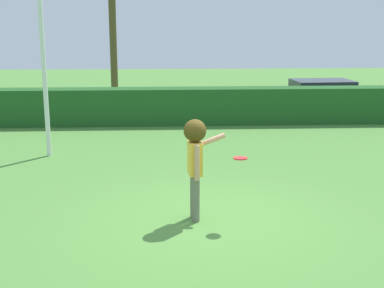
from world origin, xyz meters
TOP-DOWN VIEW (x-y plane):
  - ground_plane at (0.00, 0.00)m, footprint 60.00×60.00m
  - person at (-0.24, -0.00)m, footprint 0.76×0.61m
  - frisbee at (0.52, -0.23)m, footprint 0.25×0.25m
  - lamppost at (-3.81, 4.73)m, footprint 0.24×0.24m
  - hedge_row at (0.00, 8.93)m, footprint 27.76×0.90m
  - parked_car_black at (5.25, 10.96)m, footprint 4.30×2.03m

SIDE VIEW (x-z plane):
  - ground_plane at x=0.00m, z-range 0.00..0.00m
  - hedge_row at x=0.00m, z-range 0.00..1.23m
  - parked_car_black at x=5.25m, z-range 0.06..1.31m
  - frisbee at x=0.52m, z-range 1.16..1.19m
  - person at x=-0.24m, z-range 0.30..2.12m
  - lamppost at x=-3.81m, z-range 0.31..5.60m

